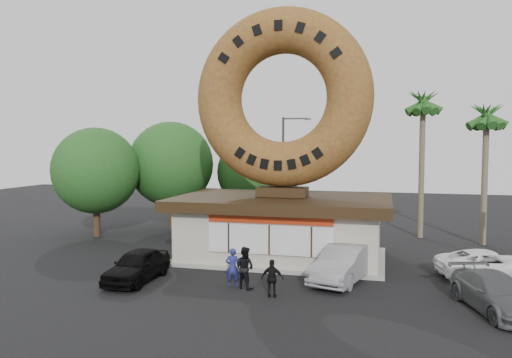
{
  "coord_description": "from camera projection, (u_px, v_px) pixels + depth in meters",
  "views": [
    {
      "loc": [
        5.22,
        -19.7,
        6.05
      ],
      "look_at": [
        -0.93,
        4.0,
        4.34
      ],
      "focal_mm": 35.0,
      "sensor_mm": 36.0,
      "label": 1
    }
  ],
  "objects": [
    {
      "name": "ground",
      "position": [
        253.0,
        290.0,
        20.75
      ],
      "size": [
        90.0,
        90.0,
        0.0
      ],
      "primitive_type": "plane",
      "color": "black",
      "rests_on": "ground"
    },
    {
      "name": "donut_shop",
      "position": [
        282.0,
        225.0,
        26.41
      ],
      "size": [
        11.2,
        7.2,
        3.8
      ],
      "color": "beige",
      "rests_on": "ground"
    },
    {
      "name": "giant_donut",
      "position": [
        283.0,
        98.0,
        25.95
      ],
      "size": [
        9.3,
        2.37,
        9.3
      ],
      "primitive_type": "torus",
      "rotation": [
        1.57,
        0.0,
        0.0
      ],
      "color": "olive",
      "rests_on": "donut_shop"
    },
    {
      "name": "tree_west",
      "position": [
        171.0,
        164.0,
        35.36
      ],
      "size": [
        6.0,
        6.0,
        7.65
      ],
      "color": "#473321",
      "rests_on": "ground"
    },
    {
      "name": "tree_mid",
      "position": [
        253.0,
        172.0,
        35.96
      ],
      "size": [
        5.2,
        5.2,
        6.63
      ],
      "color": "#473321",
      "rests_on": "ground"
    },
    {
      "name": "tree_far",
      "position": [
        96.0,
        171.0,
        32.4
      ],
      "size": [
        5.6,
        5.6,
        7.14
      ],
      "color": "#473321",
      "rests_on": "ground"
    },
    {
      "name": "palm_near",
      "position": [
        423.0,
        107.0,
        31.8
      ],
      "size": [
        2.6,
        2.6,
        9.75
      ],
      "color": "#726651",
      "rests_on": "ground"
    },
    {
      "name": "palm_far",
      "position": [
        487.0,
        120.0,
        29.54
      ],
      "size": [
        2.6,
        2.6,
        8.75
      ],
      "color": "#726651",
      "rests_on": "ground"
    },
    {
      "name": "street_lamp",
      "position": [
        285.0,
        166.0,
        36.35
      ],
      "size": [
        2.11,
        0.2,
        8.0
      ],
      "color": "#59595E",
      "rests_on": "ground"
    },
    {
      "name": "person_left",
      "position": [
        233.0,
        267.0,
        21.19
      ],
      "size": [
        0.69,
        0.54,
        1.65
      ],
      "primitive_type": "imported",
      "rotation": [
        0.0,
        0.0,
        3.42
      ],
      "color": "navy",
      "rests_on": "ground"
    },
    {
      "name": "person_center",
      "position": [
        245.0,
        268.0,
        20.89
      ],
      "size": [
        1.05,
        0.95,
        1.77
      ],
      "primitive_type": "imported",
      "rotation": [
        0.0,
        0.0,
        2.76
      ],
      "color": "black",
      "rests_on": "ground"
    },
    {
      "name": "person_right",
      "position": [
        272.0,
        279.0,
        19.66
      ],
      "size": [
        0.92,
        0.44,
        1.52
      ],
      "primitive_type": "imported",
      "rotation": [
        0.0,
        0.0,
        3.22
      ],
      "color": "black",
      "rests_on": "ground"
    },
    {
      "name": "car_black",
      "position": [
        137.0,
        265.0,
        22.0
      ],
      "size": [
        1.66,
        4.13,
        1.41
      ],
      "primitive_type": "imported",
      "rotation": [
        0.0,
        0.0,
        -0.0
      ],
      "color": "black",
      "rests_on": "ground"
    },
    {
      "name": "car_silver",
      "position": [
        343.0,
        264.0,
        22.02
      ],
      "size": [
        2.81,
        5.0,
        1.56
      ],
      "primitive_type": "imported",
      "rotation": [
        0.0,
        0.0,
        -0.26
      ],
      "color": "gray",
      "rests_on": "ground"
    },
    {
      "name": "car_grey",
      "position": [
        496.0,
        293.0,
        18.04
      ],
      "size": [
        3.14,
        4.94,
        1.33
      ],
      "primitive_type": "imported",
      "rotation": [
        0.0,
        0.0,
        0.3
      ],
      "color": "#56595B",
      "rests_on": "ground"
    },
    {
      "name": "car_white",
      "position": [
        489.0,
        265.0,
        22.43
      ],
      "size": [
        4.98,
        3.2,
        1.28
      ],
      "primitive_type": "imported",
      "rotation": [
        0.0,
        0.0,
        1.82
      ],
      "color": "white",
      "rests_on": "ground"
    }
  ]
}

